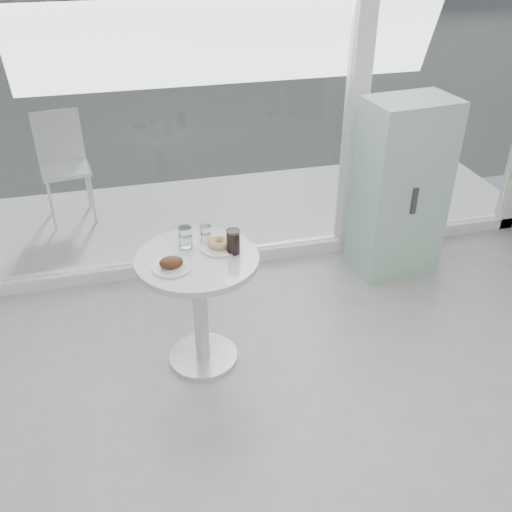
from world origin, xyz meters
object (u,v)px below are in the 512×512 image
object	(u,v)px
main_table	(199,288)
mint_cabinet	(401,188)
water_tumbler_b	(206,235)
cola_glass	(233,242)
patio_chair	(63,159)
plate_fritter	(172,264)
water_tumbler_a	(185,238)
plate_donut	(220,245)

from	to	relation	value
main_table	mint_cabinet	world-z (taller)	mint_cabinet
water_tumbler_b	cola_glass	bearing A→B (deg)	-49.01
patio_chair	plate_fritter	world-z (taller)	patio_chair
patio_chair	water_tumbler_b	xyz separation A→B (m)	(0.93, -2.05, 0.23)
patio_chair	water_tumbler_a	xyz separation A→B (m)	(0.80, -2.07, 0.24)
patio_chair	plate_donut	distance (m)	2.36
plate_fritter	cola_glass	world-z (taller)	cola_glass
plate_fritter	cola_glass	bearing A→B (deg)	12.20
main_table	mint_cabinet	xyz separation A→B (m)	(1.66, 0.74, 0.13)
plate_fritter	water_tumbler_a	size ratio (longest dim) A/B	1.70
plate_fritter	cola_glass	xyz separation A→B (m)	(0.37, 0.08, 0.05)
patio_chair	water_tumbler_a	world-z (taller)	patio_chair
water_tumbler_a	cola_glass	xyz separation A→B (m)	(0.26, -0.14, 0.01)
mint_cabinet	water_tumbler_b	xyz separation A→B (m)	(-1.58, -0.59, 0.14)
patio_chair	water_tumbler_b	world-z (taller)	patio_chair
mint_cabinet	plate_donut	distance (m)	1.66
water_tumbler_a	cola_glass	bearing A→B (deg)	-28.06
plate_donut	plate_fritter	bearing A→B (deg)	-152.91
mint_cabinet	cola_glass	xyz separation A→B (m)	(-1.44, -0.74, 0.16)
mint_cabinet	main_table	bearing A→B (deg)	-162.02
main_table	cola_glass	size ratio (longest dim) A/B	5.18
mint_cabinet	water_tumbler_b	size ratio (longest dim) A/B	12.09
main_table	plate_donut	distance (m)	0.29
mint_cabinet	patio_chair	distance (m)	2.90
main_table	water_tumbler_a	size ratio (longest dim) A/B	5.98
patio_chair	plate_fritter	size ratio (longest dim) A/B	4.30
main_table	water_tumbler_b	size ratio (longest dim) A/B	6.86
plate_donut	water_tumbler_a	bearing A→B (deg)	161.53
patio_chair	plate_donut	xyz separation A→B (m)	(0.99, -2.13, 0.20)
main_table	mint_cabinet	size ratio (longest dim) A/B	0.57
patio_chair	plate_fritter	xyz separation A→B (m)	(0.69, -2.28, 0.21)
water_tumbler_a	water_tumbler_b	xyz separation A→B (m)	(0.12, 0.02, -0.01)
water_tumbler_b	patio_chair	bearing A→B (deg)	114.32
plate_fritter	plate_donut	xyz separation A→B (m)	(0.30, 0.15, -0.01)
plate_fritter	patio_chair	bearing A→B (deg)	106.91
main_table	plate_donut	world-z (taller)	plate_donut
plate_donut	patio_chair	bearing A→B (deg)	115.00
main_table	water_tumbler_a	bearing A→B (deg)	108.97
plate_donut	cola_glass	size ratio (longest dim) A/B	1.59
water_tumbler_a	water_tumbler_b	distance (m)	0.13
mint_cabinet	water_tumbler_a	distance (m)	1.81
plate_fritter	plate_donut	world-z (taller)	plate_fritter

